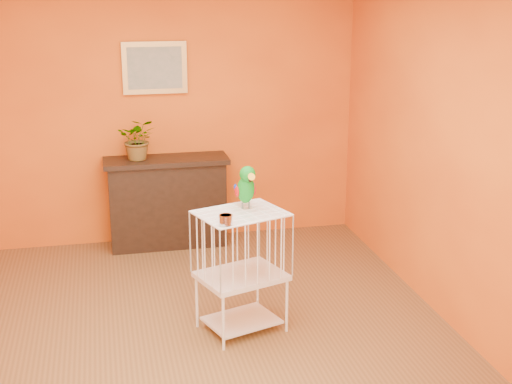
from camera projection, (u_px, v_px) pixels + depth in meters
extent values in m
plane|color=brown|center=(189.00, 341.00, 5.26)|extent=(4.50, 4.50, 0.00)
plane|color=orange|center=(156.00, 114.00, 7.00)|extent=(4.00, 0.00, 4.00)
plane|color=orange|center=(254.00, 314.00, 2.79)|extent=(4.00, 0.00, 4.00)
plane|color=orange|center=(451.00, 156.00, 5.31)|extent=(0.00, 4.50, 4.50)
cube|color=black|center=(168.00, 204.00, 7.07)|extent=(1.13, 0.38, 0.85)
cube|color=black|center=(166.00, 161.00, 6.94)|extent=(1.21, 0.43, 0.05)
cube|color=black|center=(169.00, 209.00, 6.91)|extent=(0.79, 0.02, 0.42)
cube|color=#5B2A1A|center=(144.00, 216.00, 7.00)|extent=(0.05, 0.17, 0.26)
cube|color=#415028|center=(152.00, 216.00, 7.01)|extent=(0.05, 0.17, 0.26)
cube|color=#5B2A1A|center=(161.00, 215.00, 7.03)|extent=(0.05, 0.17, 0.26)
cube|color=#415028|center=(170.00, 215.00, 7.05)|extent=(0.05, 0.17, 0.26)
cube|color=#5B2A1A|center=(180.00, 214.00, 7.07)|extent=(0.05, 0.17, 0.26)
imported|color=#26722D|center=(138.00, 143.00, 6.86)|extent=(0.43, 0.46, 0.32)
cube|color=#C08B44|center=(155.00, 68.00, 6.84)|extent=(0.62, 0.03, 0.50)
cube|color=gray|center=(155.00, 68.00, 6.83)|extent=(0.52, 0.01, 0.40)
cube|color=white|center=(242.00, 320.00, 5.42)|extent=(0.61, 0.54, 0.02)
cube|color=white|center=(241.00, 276.00, 5.31)|extent=(0.72, 0.64, 0.04)
cube|color=white|center=(241.00, 213.00, 5.17)|extent=(0.72, 0.64, 0.01)
cylinder|color=white|center=(223.00, 323.00, 5.07)|extent=(0.02, 0.02, 0.42)
cylinder|color=white|center=(287.00, 306.00, 5.34)|extent=(0.02, 0.02, 0.42)
cylinder|color=white|center=(197.00, 302.00, 5.41)|extent=(0.02, 0.02, 0.42)
cylinder|color=white|center=(258.00, 286.00, 5.69)|extent=(0.02, 0.02, 0.42)
cylinder|color=silver|center=(226.00, 220.00, 4.90)|extent=(0.10, 0.10, 0.07)
cylinder|color=#59544C|center=(242.00, 206.00, 5.26)|extent=(0.01, 0.01, 0.05)
cylinder|color=#59544C|center=(249.00, 205.00, 5.28)|extent=(0.01, 0.01, 0.05)
ellipsoid|color=#05881D|center=(246.00, 189.00, 5.23)|extent=(0.15, 0.20, 0.24)
ellipsoid|color=#05881D|center=(247.00, 174.00, 5.16)|extent=(0.13, 0.14, 0.12)
cone|color=orange|center=(250.00, 178.00, 5.12)|extent=(0.07, 0.08, 0.08)
cone|color=black|center=(250.00, 180.00, 5.14)|extent=(0.03, 0.03, 0.03)
sphere|color=black|center=(243.00, 174.00, 5.13)|extent=(0.02, 0.02, 0.02)
sphere|color=black|center=(254.00, 173.00, 5.16)|extent=(0.02, 0.02, 0.02)
ellipsoid|color=#A50C0C|center=(237.00, 191.00, 5.22)|extent=(0.04, 0.07, 0.08)
ellipsoid|color=navy|center=(254.00, 190.00, 5.27)|extent=(0.04, 0.07, 0.08)
cone|color=#05881D|center=(242.00, 197.00, 5.33)|extent=(0.10, 0.17, 0.13)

